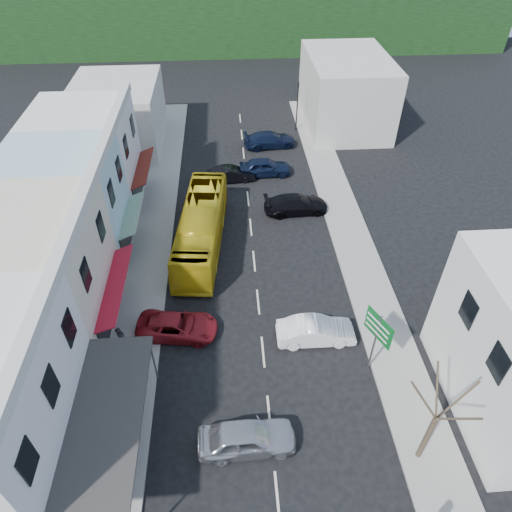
{
  "coord_description": "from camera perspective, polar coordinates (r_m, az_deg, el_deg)",
  "views": [
    {
      "loc": [
        -1.52,
        -16.34,
        21.6
      ],
      "look_at": [
        0.0,
        6.0,
        2.2
      ],
      "focal_mm": 32.0,
      "sensor_mm": 36.0,
      "label": 1
    }
  ],
  "objects": [
    {
      "name": "bus",
      "position": [
        33.27,
        -6.83,
        3.51
      ],
      "size": [
        3.69,
        11.8,
        3.1
      ],
      "primitive_type": "imported",
      "rotation": [
        0.0,
        0.0,
        -0.1
      ],
      "color": "gold",
      "rests_on": "ground"
    },
    {
      "name": "car_red",
      "position": [
        27.84,
        -9.82,
        -8.58
      ],
      "size": [
        4.81,
        2.48,
        1.4
      ],
      "primitive_type": "imported",
      "rotation": [
        0.0,
        0.0,
        1.44
      ],
      "color": "maroon",
      "rests_on": "ground"
    },
    {
      "name": "car_white",
      "position": [
        27.37,
        7.48,
        -9.38
      ],
      "size": [
        4.4,
        1.8,
        1.4
      ],
      "primitive_type": "imported",
      "rotation": [
        0.0,
        0.0,
        1.57
      ],
      "color": "white",
      "rests_on": "ground"
    },
    {
      "name": "ground",
      "position": [
        27.13,
        0.88,
        -11.88
      ],
      "size": [
        120.0,
        120.0,
        0.0
      ],
      "primitive_type": "plane",
      "color": "black",
      "rests_on": "ground"
    },
    {
      "name": "pedestrian_left",
      "position": [
        27.53,
        -16.49,
        -9.89
      ],
      "size": [
        0.42,
        0.61,
        1.7
      ],
      "primitive_type": "imported",
      "rotation": [
        0.0,
        0.0,
        1.53
      ],
      "color": "black",
      "rests_on": "sidewalk_left"
    },
    {
      "name": "shopfront_row",
      "position": [
        29.76,
        -24.62,
        0.29
      ],
      "size": [
        8.25,
        30.0,
        8.0
      ],
      "color": "silver",
      "rests_on": "ground"
    },
    {
      "name": "car_navy_far",
      "position": [
        46.65,
        1.76,
        14.27
      ],
      "size": [
        4.68,
        2.35,
        1.4
      ],
      "primitive_type": "imported",
      "rotation": [
        0.0,
        0.0,
        1.69
      ],
      "color": "black",
      "rests_on": "ground"
    },
    {
      "name": "traffic_signal",
      "position": [
        49.47,
        5.17,
        18.12
      ],
      "size": [
        0.86,
        1.2,
        5.12
      ],
      "primitive_type": null,
      "rotation": [
        0.0,
        0.0,
        2.97
      ],
      "color": "black",
      "rests_on": "ground"
    },
    {
      "name": "direction_sign",
      "position": [
        25.48,
        14.57,
        -10.58
      ],
      "size": [
        1.7,
        2.14,
        4.39
      ],
      "primitive_type": null,
      "rotation": [
        0.0,
        0.0,
        0.43
      ],
      "color": "#09531D",
      "rests_on": "ground"
    },
    {
      "name": "street_tree",
      "position": [
        22.23,
        21.57,
        -18.4
      ],
      "size": [
        2.2,
        2.2,
        6.91
      ],
      "primitive_type": null,
      "rotation": [
        0.0,
        0.0,
        -0.01
      ],
      "color": "#372C22",
      "rests_on": "ground"
    },
    {
      "name": "car_black_far",
      "position": [
        41.0,
        -3.14,
        10.2
      ],
      "size": [
        4.58,
        2.3,
        1.4
      ],
      "primitive_type": "imported",
      "rotation": [
        0.0,
        0.0,
        1.69
      ],
      "color": "black",
      "rests_on": "ground"
    },
    {
      "name": "distant_block_right",
      "position": [
        51.3,
        11.14,
        19.54
      ],
      "size": [
        8.0,
        12.0,
        7.0
      ],
      "primitive_type": "cube",
      "color": "#B7B2A8",
      "rests_on": "ground"
    },
    {
      "name": "car_silver",
      "position": [
        23.51,
        -1.13,
        -21.85
      ],
      "size": [
        4.46,
        1.96,
        1.4
      ],
      "primitive_type": "imported",
      "rotation": [
        0.0,
        0.0,
        1.61
      ],
      "color": "silver",
      "rests_on": "ground"
    },
    {
      "name": "car_black_near",
      "position": [
        37.08,
        5.02,
        6.42
      ],
      "size": [
        4.62,
        2.15,
        1.4
      ],
      "primitive_type": "imported",
      "rotation": [
        0.0,
        0.0,
        1.64
      ],
      "color": "black",
      "rests_on": "ground"
    },
    {
      "name": "sidewalk_left",
      "position": [
        34.54,
        -12.98,
        1.12
      ],
      "size": [
        3.0,
        52.0,
        0.15
      ],
      "primitive_type": "cube",
      "color": "gray",
      "rests_on": "ground"
    },
    {
      "name": "distant_block_left",
      "position": [
        48.31,
        -16.83,
        16.59
      ],
      "size": [
        8.0,
        10.0,
        6.0
      ],
      "primitive_type": "cube",
      "color": "#B7B2A8",
      "rests_on": "ground"
    },
    {
      "name": "car_navy_mid",
      "position": [
        41.86,
        1.13,
        10.95
      ],
      "size": [
        4.45,
        1.93,
        1.4
      ],
      "primitive_type": "imported",
      "rotation": [
        0.0,
        0.0,
        1.6
      ],
      "color": "black",
      "rests_on": "ground"
    },
    {
      "name": "sidewalk_right",
      "position": [
        35.19,
        11.83,
        2.19
      ],
      "size": [
        3.0,
        52.0,
        0.15
      ],
      "primitive_type": "cube",
      "color": "gray",
      "rests_on": "ground"
    }
  ]
}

